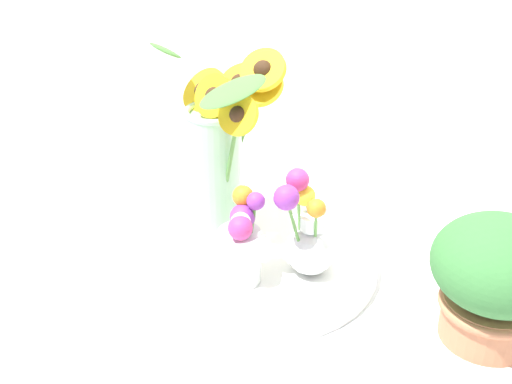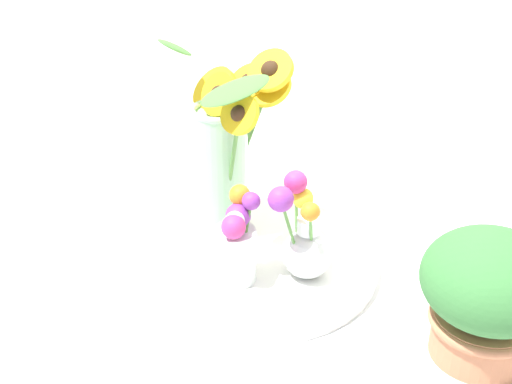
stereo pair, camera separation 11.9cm
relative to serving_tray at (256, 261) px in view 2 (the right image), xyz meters
name	(u,v)px [view 2 (the right image)]	position (x,y,z in m)	size (l,w,h in m)	color
ground_plane	(255,279)	(0.03, -0.03, -0.01)	(6.00, 6.00, 0.00)	silver
serving_tray	(256,261)	(0.00, 0.00, 0.00)	(0.43, 0.43, 0.02)	white
mason_jar_sunflowers	(225,151)	(-0.11, 0.02, 0.17)	(0.23, 0.20, 0.36)	#99CC9E
vase_small_center	(237,242)	(0.03, -0.07, 0.09)	(0.07, 0.08, 0.16)	white
vase_bulb_right	(304,239)	(0.09, 0.02, 0.08)	(0.09, 0.11, 0.18)	white
potted_plant	(488,293)	(0.39, 0.09, 0.10)	(0.20, 0.20, 0.20)	#B7704C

